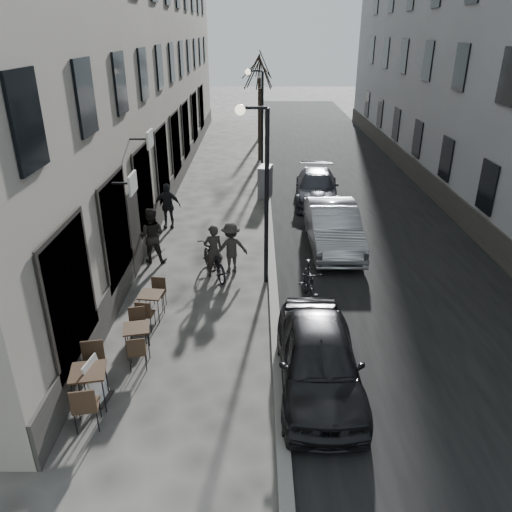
{
  "coord_description": "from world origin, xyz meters",
  "views": [
    {
      "loc": [
        -0.27,
        -7.16,
        6.86
      ],
      "look_at": [
        -0.29,
        3.88,
        1.8
      ],
      "focal_mm": 35.0,
      "sensor_mm": 36.0,
      "label": 1
    }
  ],
  "objects_px": {
    "utility_cabinet": "(265,182)",
    "car_far": "(317,187)",
    "streetlamp_far": "(259,111)",
    "bistro_set_b": "(137,338)",
    "bistro_set_a": "(90,384)",
    "pedestrian_near": "(151,235)",
    "sign_board": "(97,384)",
    "tree_far": "(259,65)",
    "streetlamp_near": "(260,178)",
    "car_near": "(319,358)",
    "tree_near": "(260,73)",
    "moped": "(309,284)",
    "pedestrian_mid": "(231,248)",
    "bistro_set_c": "(152,303)",
    "bicycle": "(214,260)",
    "car_mid": "(333,227)",
    "pedestrian_far": "(167,206)"
  },
  "relations": [
    {
      "from": "bistro_set_c",
      "to": "utility_cabinet",
      "type": "relative_size",
      "value": 1.04
    },
    {
      "from": "bistro_set_a",
      "to": "bistro_set_b",
      "type": "relative_size",
      "value": 1.16
    },
    {
      "from": "tree_near",
      "to": "car_near",
      "type": "relative_size",
      "value": 1.38
    },
    {
      "from": "streetlamp_far",
      "to": "pedestrian_mid",
      "type": "relative_size",
      "value": 3.2
    },
    {
      "from": "bistro_set_a",
      "to": "bistro_set_b",
      "type": "distance_m",
      "value": 1.81
    },
    {
      "from": "streetlamp_near",
      "to": "pedestrian_mid",
      "type": "distance_m",
      "value": 2.61
    },
    {
      "from": "bistro_set_a",
      "to": "bistro_set_b",
      "type": "height_order",
      "value": "bistro_set_a"
    },
    {
      "from": "bistro_set_c",
      "to": "car_far",
      "type": "distance_m",
      "value": 10.92
    },
    {
      "from": "car_mid",
      "to": "car_far",
      "type": "relative_size",
      "value": 1.04
    },
    {
      "from": "moped",
      "to": "car_far",
      "type": "bearing_deg",
      "value": 80.39
    },
    {
      "from": "streetlamp_far",
      "to": "bistro_set_a",
      "type": "relative_size",
      "value": 2.99
    },
    {
      "from": "sign_board",
      "to": "pedestrian_mid",
      "type": "distance_m",
      "value": 6.35
    },
    {
      "from": "bistro_set_c",
      "to": "car_near",
      "type": "relative_size",
      "value": 0.35
    },
    {
      "from": "utility_cabinet",
      "to": "moped",
      "type": "height_order",
      "value": "utility_cabinet"
    },
    {
      "from": "bicycle",
      "to": "moped",
      "type": "xyz_separation_m",
      "value": [
        2.7,
        -1.65,
        0.07
      ]
    },
    {
      "from": "streetlamp_far",
      "to": "bistro_set_a",
      "type": "height_order",
      "value": "streetlamp_far"
    },
    {
      "from": "utility_cabinet",
      "to": "car_mid",
      "type": "distance_m",
      "value": 6.05
    },
    {
      "from": "pedestrian_mid",
      "to": "car_mid",
      "type": "height_order",
      "value": "pedestrian_mid"
    },
    {
      "from": "tree_near",
      "to": "car_mid",
      "type": "relative_size",
      "value": 1.25
    },
    {
      "from": "utility_cabinet",
      "to": "pedestrian_mid",
      "type": "relative_size",
      "value": 0.86
    },
    {
      "from": "streetlamp_far",
      "to": "bistro_set_b",
      "type": "height_order",
      "value": "streetlamp_far"
    },
    {
      "from": "tree_near",
      "to": "tree_far",
      "type": "bearing_deg",
      "value": 90.0
    },
    {
      "from": "pedestrian_mid",
      "to": "streetlamp_near",
      "type": "bearing_deg",
      "value": 126.9
    },
    {
      "from": "streetlamp_far",
      "to": "bistro_set_b",
      "type": "bearing_deg",
      "value": -100.26
    },
    {
      "from": "pedestrian_far",
      "to": "streetlamp_near",
      "type": "bearing_deg",
      "value": -51.98
    },
    {
      "from": "bistro_set_c",
      "to": "bicycle",
      "type": "height_order",
      "value": "bicycle"
    },
    {
      "from": "pedestrian_near",
      "to": "car_far",
      "type": "xyz_separation_m",
      "value": [
        5.9,
        6.12,
        -0.26
      ]
    },
    {
      "from": "car_far",
      "to": "bistro_set_a",
      "type": "bearing_deg",
      "value": -109.64
    },
    {
      "from": "utility_cabinet",
      "to": "car_far",
      "type": "xyz_separation_m",
      "value": [
        2.2,
        -0.65,
        -0.05
      ]
    },
    {
      "from": "bistro_set_a",
      "to": "pedestrian_mid",
      "type": "relative_size",
      "value": 1.07
    },
    {
      "from": "pedestrian_near",
      "to": "sign_board",
      "type": "bearing_deg",
      "value": 92.39
    },
    {
      "from": "pedestrian_mid",
      "to": "car_near",
      "type": "height_order",
      "value": "pedestrian_mid"
    },
    {
      "from": "sign_board",
      "to": "pedestrian_far",
      "type": "height_order",
      "value": "pedestrian_far"
    },
    {
      "from": "streetlamp_near",
      "to": "tree_near",
      "type": "xyz_separation_m",
      "value": [
        0.07,
        15.0,
        1.5
      ]
    },
    {
      "from": "bistro_set_c",
      "to": "pedestrian_near",
      "type": "height_order",
      "value": "pedestrian_near"
    },
    {
      "from": "tree_far",
      "to": "tree_near",
      "type": "bearing_deg",
      "value": -90.0
    },
    {
      "from": "streetlamp_far",
      "to": "sign_board",
      "type": "relative_size",
      "value": 5.38
    },
    {
      "from": "utility_cabinet",
      "to": "streetlamp_near",
      "type": "bearing_deg",
      "value": -79.98
    },
    {
      "from": "tree_far",
      "to": "car_mid",
      "type": "height_order",
      "value": "tree_far"
    },
    {
      "from": "pedestrian_mid",
      "to": "bistro_set_c",
      "type": "bearing_deg",
      "value": 38.8
    },
    {
      "from": "bistro_set_a",
      "to": "bistro_set_c",
      "type": "relative_size",
      "value": 1.19
    },
    {
      "from": "streetlamp_near",
      "to": "car_near",
      "type": "distance_m",
      "value": 5.49
    },
    {
      "from": "bistro_set_a",
      "to": "pedestrian_near",
      "type": "xyz_separation_m",
      "value": [
        -0.05,
        6.74,
        0.39
      ]
    },
    {
      "from": "car_near",
      "to": "pedestrian_near",
      "type": "bearing_deg",
      "value": 127.09
    },
    {
      "from": "sign_board",
      "to": "bicycle",
      "type": "distance_m",
      "value": 5.9
    },
    {
      "from": "sign_board",
      "to": "bicycle",
      "type": "relative_size",
      "value": 0.5
    },
    {
      "from": "tree_far",
      "to": "car_far",
      "type": "distance_m",
      "value": 14.26
    },
    {
      "from": "tree_far",
      "to": "bistro_set_a",
      "type": "distance_m",
      "value": 26.88
    },
    {
      "from": "tree_near",
      "to": "car_far",
      "type": "height_order",
      "value": "tree_near"
    },
    {
      "from": "tree_far",
      "to": "pedestrian_mid",
      "type": "bearing_deg",
      "value": -92.68
    }
  ]
}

